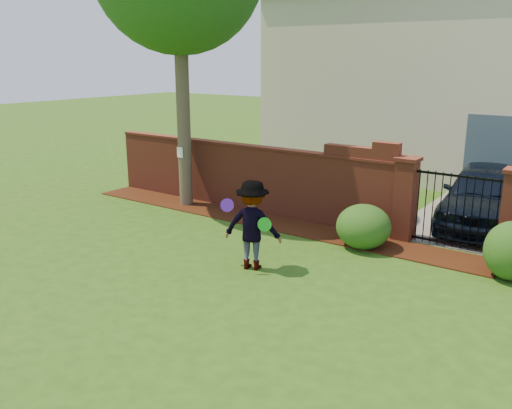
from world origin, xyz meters
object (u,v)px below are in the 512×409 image
Objects in this scene: car at (483,197)px; frisbee_purple at (227,205)px; man at (252,226)px; frisbee_green at (265,224)px.

frisbee_purple is (-3.25, -5.68, 0.56)m from car.
man reaches higher than frisbee_purple.
frisbee_purple is 0.94× the size of frisbee_green.
car reaches higher than frisbee_green.
frisbee_green is (0.63, 0.31, -0.34)m from frisbee_purple.
car is 2.54× the size of man.
car is 5.97m from frisbee_green.
frisbee_green is at bearing -121.78° from car.
car is 16.62× the size of frisbee_green.
car is 6.56m from frisbee_purple.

